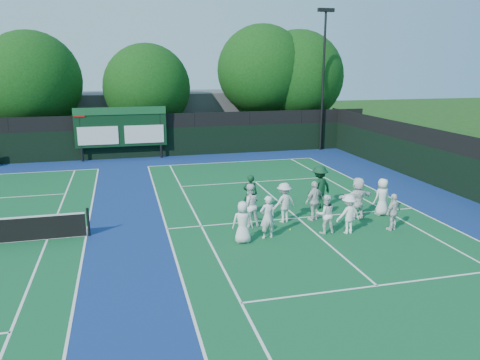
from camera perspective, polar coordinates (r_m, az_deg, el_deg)
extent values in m
plane|color=#163B10|center=(19.04, 8.13, -5.56)|extent=(120.00, 120.00, 0.00)
cube|color=navy|center=(18.67, -10.49, -6.04)|extent=(34.00, 32.00, 0.01)
cube|color=#10502A|center=(19.91, 7.04, -4.61)|extent=(10.97, 23.77, 0.00)
cube|color=silver|center=(30.90, -0.94, 2.21)|extent=(10.97, 0.08, 0.00)
cube|color=silver|center=(18.70, -8.91, -5.91)|extent=(0.08, 23.77, 0.00)
cube|color=silver|center=(22.43, 20.24, -3.24)|extent=(0.08, 23.77, 0.00)
cube|color=silver|center=(18.86, -4.75, -5.61)|extent=(0.08, 23.77, 0.00)
cube|color=silver|center=(21.70, 17.24, -3.57)|extent=(0.08, 23.77, 0.00)
cube|color=silver|center=(14.59, 16.36, -12.26)|extent=(8.23, 0.08, 0.00)
cube|color=silver|center=(25.73, 1.89, -0.22)|extent=(8.23, 0.08, 0.00)
cube|color=silver|center=(19.91, 7.04, -4.60)|extent=(0.08, 12.80, 0.00)
cube|color=silver|center=(30.90, -27.09, 0.65)|extent=(10.97, 0.08, 0.00)
cube|color=silver|center=(18.70, -18.24, -6.47)|extent=(0.08, 23.77, 0.00)
cube|color=silver|center=(18.87, -22.42, -6.66)|extent=(0.08, 23.77, 0.00)
cube|color=black|center=(32.99, -12.45, 4.38)|extent=(34.00, 0.08, 2.00)
cube|color=black|center=(32.78, -12.59, 6.96)|extent=(34.00, 0.05, 1.00)
cylinder|color=black|center=(32.57, -18.85, 5.17)|extent=(0.16, 0.16, 3.50)
cylinder|color=black|center=(32.57, -9.67, 5.72)|extent=(0.16, 0.16, 3.50)
cube|color=black|center=(32.40, -14.31, 6.25)|extent=(6.00, 0.15, 2.60)
cube|color=#154A25|center=(32.18, -14.43, 8.17)|extent=(6.00, 0.05, 0.50)
cube|color=silver|center=(32.41, -16.91, 5.19)|extent=(2.60, 0.04, 1.20)
cube|color=silver|center=(32.41, -11.59, 5.51)|extent=(2.60, 0.04, 1.20)
cube|color=#A10F0D|center=(32.30, -19.07, 7.69)|extent=(0.70, 0.04, 0.50)
cube|color=#515156|center=(41.07, -7.33, 7.84)|extent=(18.00, 6.00, 4.00)
cylinder|color=black|center=(35.37, 10.08, 11.64)|extent=(0.16, 0.16, 10.00)
cube|color=black|center=(35.54, 10.44, 19.71)|extent=(1.20, 0.30, 0.25)
cylinder|color=black|center=(18.52, -18.01, -4.89)|extent=(0.10, 0.10, 1.10)
cylinder|color=black|center=(36.87, -23.51, 4.97)|extent=(0.44, 0.44, 2.55)
sphere|color=#0C340D|center=(36.54, -24.11, 10.97)|extent=(6.93, 6.93, 6.93)
sphere|color=#0C340D|center=(36.78, -22.99, 10.00)|extent=(4.85, 4.85, 4.85)
cylinder|color=black|center=(36.48, -11.00, 5.50)|extent=(0.44, 0.44, 2.20)
sphere|color=#0C340D|center=(36.14, -11.26, 11.01)|extent=(6.43, 6.43, 6.43)
sphere|color=#0C340D|center=(36.51, -10.28, 10.07)|extent=(4.50, 4.50, 4.50)
cylinder|color=black|center=(37.98, 2.66, 6.81)|extent=(0.44, 0.44, 3.17)
sphere|color=#0C340D|center=(37.69, 2.73, 13.21)|extent=(7.06, 7.06, 7.06)
sphere|color=#0C340D|center=(38.17, 3.47, 12.15)|extent=(4.94, 4.94, 4.94)
cylinder|color=black|center=(38.98, 6.85, 6.48)|extent=(0.44, 0.44, 2.59)
sphere|color=#0C340D|center=(38.67, 7.03, 12.41)|extent=(7.31, 7.31, 7.31)
sphere|color=#0C340D|center=(39.19, 7.67, 11.34)|extent=(5.11, 5.11, 5.11)
sphere|color=#C1DD1A|center=(18.45, 6.15, -6.03)|extent=(0.07, 0.07, 0.07)
sphere|color=#C1DD1A|center=(20.88, 13.37, -3.94)|extent=(0.07, 0.07, 0.07)
sphere|color=#C1DD1A|center=(20.37, 19.34, -4.82)|extent=(0.07, 0.07, 0.07)
sphere|color=#C1DD1A|center=(20.84, 5.83, -3.65)|extent=(0.07, 0.07, 0.07)
imported|color=white|center=(16.90, 0.35, -5.16)|extent=(0.84, 0.63, 1.56)
imported|color=silver|center=(17.34, 3.37, -4.54)|extent=(0.64, 0.47, 1.65)
imported|color=white|center=(18.12, 10.38, -4.10)|extent=(0.80, 0.65, 1.54)
imported|color=white|center=(18.30, 13.10, -4.08)|extent=(1.04, 0.66, 1.53)
imported|color=silver|center=(19.12, 18.18, -3.72)|extent=(0.94, 0.68, 1.48)
imported|color=white|center=(18.53, 1.13, -3.10)|extent=(0.90, 0.73, 1.76)
imported|color=silver|center=(19.13, 5.39, -2.77)|extent=(1.20, 0.89, 1.66)
imported|color=silver|center=(19.52, 9.06, -2.53)|extent=(1.06, 0.75, 1.67)
imported|color=white|center=(20.10, 14.14, -2.15)|extent=(1.70, 0.76, 1.77)
imported|color=white|center=(20.86, 16.95, -1.99)|extent=(0.87, 0.65, 1.61)
imported|color=#0F371E|center=(20.19, 1.26, -1.72)|extent=(0.68, 0.51, 1.71)
imported|color=#0F3920|center=(21.10, 9.64, -0.89)|extent=(1.44, 1.12, 1.95)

